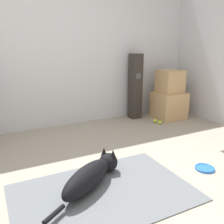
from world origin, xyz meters
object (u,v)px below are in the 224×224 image
object	(u,v)px
cardboard_box_lower	(169,105)
floor_speaker	(135,87)
frisbee	(205,168)
dog	(92,175)
tennis_ball_near_speaker	(160,122)
tennis_ball_by_boxes	(155,121)
cardboard_box_upper	(170,81)

from	to	relation	value
cardboard_box_lower	floor_speaker	distance (m)	0.70
frisbee	dog	bearing A→B (deg)	169.16
tennis_ball_near_speaker	floor_speaker	bearing A→B (deg)	108.02
dog	tennis_ball_by_boxes	size ratio (longest dim) A/B	13.80
tennis_ball_by_boxes	tennis_ball_near_speaker	bearing A→B (deg)	-78.95
dog	cardboard_box_upper	xyz separation A→B (m)	(2.12, 1.48, 0.54)
frisbee	tennis_ball_near_speaker	size ratio (longest dim) A/B	3.18
cardboard_box_lower	floor_speaker	size ratio (longest dim) A/B	0.44
cardboard_box_upper	floor_speaker	distance (m)	0.62
cardboard_box_lower	tennis_ball_near_speaker	xyz separation A→B (m)	(-0.37, -0.24, -0.20)
cardboard_box_upper	cardboard_box_lower	bearing A→B (deg)	-109.57
dog	cardboard_box_upper	world-z (taller)	cardboard_box_upper
frisbee	tennis_ball_near_speaker	distance (m)	1.55
dog	cardboard_box_lower	bearing A→B (deg)	34.79
frisbee	cardboard_box_upper	size ratio (longest dim) A/B	0.53
dog	floor_speaker	bearing A→B (deg)	48.19
dog	cardboard_box_lower	world-z (taller)	cardboard_box_lower
cardboard_box_upper	tennis_ball_near_speaker	bearing A→B (deg)	-146.25
cardboard_box_lower	tennis_ball_by_boxes	world-z (taller)	cardboard_box_lower
dog	frisbee	world-z (taller)	dog
tennis_ball_by_boxes	cardboard_box_upper	bearing A→B (deg)	20.47
frisbee	floor_speaker	world-z (taller)	floor_speaker
floor_speaker	tennis_ball_by_boxes	distance (m)	0.70
frisbee	cardboard_box_upper	world-z (taller)	cardboard_box_upper
dog	tennis_ball_near_speaker	size ratio (longest dim) A/B	13.80
floor_speaker	tennis_ball_near_speaker	bearing A→B (deg)	-71.98
tennis_ball_near_speaker	cardboard_box_upper	bearing A→B (deg)	33.75
cardboard_box_lower	tennis_ball_near_speaker	bearing A→B (deg)	-147.49
frisbee	floor_speaker	xyz separation A→B (m)	(0.34, 1.99, 0.56)
frisbee	tennis_ball_by_boxes	xyz separation A→B (m)	(0.49, 1.57, 0.02)
cardboard_box_upper	tennis_ball_by_boxes	distance (m)	0.76
dog	tennis_ball_by_boxes	bearing A→B (deg)	37.78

